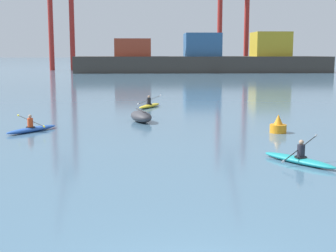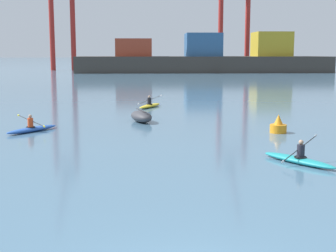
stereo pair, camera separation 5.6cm
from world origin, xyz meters
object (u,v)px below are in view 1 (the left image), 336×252
channel_buoy (278,126)px  kayak_blue (32,129)px  container_barge (204,59)px  gantry_crane_west_mid (234,0)px  capsized_dinghy (141,116)px  kayak_yellow (149,105)px  kayak_teal (299,159)px

channel_buoy → kayak_blue: channel_buoy is taller
container_barge → gantry_crane_west_mid: (8.76, 13.66, 14.07)m
gantry_crane_west_mid → kayak_blue: (-27.54, -91.93, -16.77)m
channel_buoy → capsized_dinghy: bearing=149.6°
gantry_crane_west_mid → kayak_blue: bearing=-106.7°
gantry_crane_west_mid → kayak_yellow: size_ratio=10.68×
kayak_teal → container_barge: bearing=85.7°
channel_buoy → kayak_teal: (-1.15, -7.18, -0.19)m
gantry_crane_west_mid → kayak_blue: size_ratio=11.41×
gantry_crane_west_mid → kayak_teal: gantry_crane_west_mid is taller
capsized_dinghy → kayak_blue: bearing=-149.8°
channel_buoy → container_barge: bearing=86.1°
capsized_dinghy → kayak_teal: kayak_teal is taller
container_barge → capsized_dinghy: bearing=-99.7°
capsized_dinghy → kayak_blue: 6.88m
gantry_crane_west_mid → capsized_dinghy: (-21.60, -88.47, -16.60)m
container_barge → capsized_dinghy: (-12.84, -74.82, -2.52)m
kayak_teal → kayak_yellow: size_ratio=0.95×
kayak_yellow → gantry_crane_west_mid: bearing=75.4°
gantry_crane_west_mid → kayak_yellow: bearing=-104.6°
kayak_yellow → kayak_blue: bearing=-119.8°
capsized_dinghy → kayak_blue: size_ratio=0.91×
gantry_crane_west_mid → channel_buoy: size_ratio=35.38×
kayak_teal → kayak_blue: size_ratio=1.02×
gantry_crane_west_mid → capsized_dinghy: size_ratio=12.57×
gantry_crane_west_mid → kayak_teal: (-15.28, -100.02, -16.77)m
gantry_crane_west_mid → channel_buoy: bearing=-98.7°
channel_buoy → kayak_yellow: size_ratio=0.30×
capsized_dinghy → kayak_yellow: size_ratio=0.85×
kayak_blue → gantry_crane_west_mid: bearing=73.3°
kayak_yellow → kayak_blue: size_ratio=1.07×
gantry_crane_west_mid → container_barge: bearing=-122.7°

